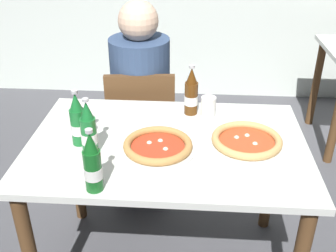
{
  "coord_description": "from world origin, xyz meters",
  "views": [
    {
      "loc": [
        0.11,
        -1.49,
        1.66
      ],
      "look_at": [
        0.0,
        0.05,
        0.8
      ],
      "focal_mm": 43.32,
      "sensor_mm": 36.0,
      "label": 1
    }
  ],
  "objects_px": {
    "beer_bottle_extra": "(89,131)",
    "diner_seated": "(141,107)",
    "dining_table_main": "(167,164)",
    "beer_bottle_right": "(93,165)",
    "beer_bottle_center": "(191,94)",
    "pizza_marinara_far": "(247,141)",
    "chair_behind_table": "(142,126)",
    "paper_cup": "(208,106)",
    "beer_bottle_left": "(78,122)",
    "pizza_margherita_near": "(158,146)"
  },
  "relations": [
    {
      "from": "beer_bottle_extra",
      "to": "paper_cup",
      "type": "height_order",
      "value": "beer_bottle_extra"
    },
    {
      "from": "chair_behind_table",
      "to": "beer_bottle_center",
      "type": "distance_m",
      "value": 0.58
    },
    {
      "from": "beer_bottle_right",
      "to": "paper_cup",
      "type": "relative_size",
      "value": 2.6
    },
    {
      "from": "beer_bottle_extra",
      "to": "chair_behind_table",
      "type": "bearing_deg",
      "value": 81.14
    },
    {
      "from": "dining_table_main",
      "to": "beer_bottle_extra",
      "type": "height_order",
      "value": "beer_bottle_extra"
    },
    {
      "from": "beer_bottle_right",
      "to": "beer_bottle_extra",
      "type": "distance_m",
      "value": 0.25
    },
    {
      "from": "dining_table_main",
      "to": "beer_bottle_left",
      "type": "relative_size",
      "value": 4.86
    },
    {
      "from": "chair_behind_table",
      "to": "beer_bottle_left",
      "type": "bearing_deg",
      "value": 69.39
    },
    {
      "from": "dining_table_main",
      "to": "beer_bottle_extra",
      "type": "bearing_deg",
      "value": -160.62
    },
    {
      "from": "dining_table_main",
      "to": "pizza_margherita_near",
      "type": "bearing_deg",
      "value": -114.39
    },
    {
      "from": "diner_seated",
      "to": "beer_bottle_right",
      "type": "xyz_separation_m",
      "value": [
        -0.03,
        -1.0,
        0.27
      ]
    },
    {
      "from": "beer_bottle_center",
      "to": "beer_bottle_right",
      "type": "distance_m",
      "value": 0.7
    },
    {
      "from": "chair_behind_table",
      "to": "diner_seated",
      "type": "height_order",
      "value": "diner_seated"
    },
    {
      "from": "beer_bottle_right",
      "to": "beer_bottle_center",
      "type": "bearing_deg",
      "value": 61.86
    },
    {
      "from": "beer_bottle_extra",
      "to": "paper_cup",
      "type": "xyz_separation_m",
      "value": [
        0.49,
        0.37,
        -0.06
      ]
    },
    {
      "from": "beer_bottle_left",
      "to": "paper_cup",
      "type": "distance_m",
      "value": 0.63
    },
    {
      "from": "pizza_margherita_near",
      "to": "beer_bottle_left",
      "type": "distance_m",
      "value": 0.35
    },
    {
      "from": "chair_behind_table",
      "to": "beer_bottle_left",
      "type": "relative_size",
      "value": 3.44
    },
    {
      "from": "pizza_marinara_far",
      "to": "beer_bottle_extra",
      "type": "bearing_deg",
      "value": -170.93
    },
    {
      "from": "pizza_marinara_far",
      "to": "beer_bottle_extra",
      "type": "xyz_separation_m",
      "value": [
        -0.65,
        -0.1,
        0.08
      ]
    },
    {
      "from": "beer_bottle_center",
      "to": "paper_cup",
      "type": "relative_size",
      "value": 2.6
    },
    {
      "from": "diner_seated",
      "to": "beer_bottle_left",
      "type": "height_order",
      "value": "diner_seated"
    },
    {
      "from": "dining_table_main",
      "to": "chair_behind_table",
      "type": "bearing_deg",
      "value": 107.81
    },
    {
      "from": "beer_bottle_center",
      "to": "pizza_marinara_far",
      "type": "bearing_deg",
      "value": -49.41
    },
    {
      "from": "diner_seated",
      "to": "paper_cup",
      "type": "xyz_separation_m",
      "value": [
        0.38,
        -0.4,
        0.21
      ]
    },
    {
      "from": "dining_table_main",
      "to": "diner_seated",
      "type": "distance_m",
      "value": 0.69
    },
    {
      "from": "dining_table_main",
      "to": "beer_bottle_center",
      "type": "height_order",
      "value": "beer_bottle_center"
    },
    {
      "from": "dining_table_main",
      "to": "paper_cup",
      "type": "xyz_separation_m",
      "value": [
        0.18,
        0.26,
        0.16
      ]
    },
    {
      "from": "diner_seated",
      "to": "paper_cup",
      "type": "bearing_deg",
      "value": -46.23
    },
    {
      "from": "diner_seated",
      "to": "pizza_marinara_far",
      "type": "relative_size",
      "value": 3.72
    },
    {
      "from": "dining_table_main",
      "to": "beer_bottle_right",
      "type": "distance_m",
      "value": 0.47
    },
    {
      "from": "diner_seated",
      "to": "chair_behind_table",
      "type": "bearing_deg",
      "value": -82.38
    },
    {
      "from": "pizza_margherita_near",
      "to": "pizza_marinara_far",
      "type": "xyz_separation_m",
      "value": [
        0.37,
        0.07,
        -0.0
      ]
    },
    {
      "from": "diner_seated",
      "to": "pizza_margherita_near",
      "type": "bearing_deg",
      "value": -77.01
    },
    {
      "from": "pizza_marinara_far",
      "to": "beer_bottle_left",
      "type": "distance_m",
      "value": 0.71
    },
    {
      "from": "beer_bottle_left",
      "to": "beer_bottle_center",
      "type": "xyz_separation_m",
      "value": [
        0.47,
        0.31,
        0.0
      ]
    },
    {
      "from": "dining_table_main",
      "to": "diner_seated",
      "type": "bearing_deg",
      "value": 107.07
    },
    {
      "from": "dining_table_main",
      "to": "diner_seated",
      "type": "relative_size",
      "value": 0.99
    },
    {
      "from": "diner_seated",
      "to": "pizza_marinara_far",
      "type": "bearing_deg",
      "value": -50.93
    },
    {
      "from": "dining_table_main",
      "to": "beer_bottle_center",
      "type": "distance_m",
      "value": 0.37
    },
    {
      "from": "beer_bottle_right",
      "to": "paper_cup",
      "type": "bearing_deg",
      "value": 55.45
    },
    {
      "from": "pizza_marinara_far",
      "to": "beer_bottle_right",
      "type": "height_order",
      "value": "beer_bottle_right"
    },
    {
      "from": "dining_table_main",
      "to": "beer_bottle_left",
      "type": "distance_m",
      "value": 0.43
    },
    {
      "from": "beer_bottle_center",
      "to": "diner_seated",
      "type": "bearing_deg",
      "value": 127.9
    },
    {
      "from": "beer_bottle_center",
      "to": "beer_bottle_extra",
      "type": "relative_size",
      "value": 1.0
    },
    {
      "from": "beer_bottle_left",
      "to": "dining_table_main",
      "type": "bearing_deg",
      "value": 5.63
    },
    {
      "from": "pizza_margherita_near",
      "to": "pizza_marinara_far",
      "type": "relative_size",
      "value": 0.96
    },
    {
      "from": "pizza_marinara_far",
      "to": "beer_bottle_left",
      "type": "xyz_separation_m",
      "value": [
        -0.71,
        -0.03,
        0.08
      ]
    },
    {
      "from": "beer_bottle_extra",
      "to": "diner_seated",
      "type": "bearing_deg",
      "value": 82.19
    },
    {
      "from": "pizza_marinara_far",
      "to": "paper_cup",
      "type": "xyz_separation_m",
      "value": [
        -0.16,
        0.27,
        0.03
      ]
    }
  ]
}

